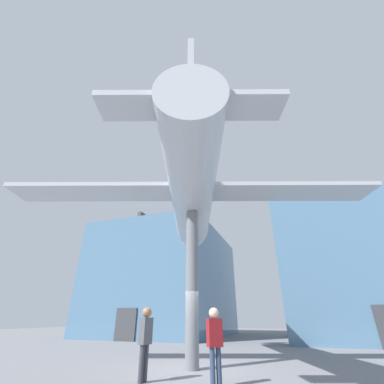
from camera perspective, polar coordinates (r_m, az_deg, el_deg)
name	(u,v)px	position (r m, az deg, el deg)	size (l,w,h in m)	color
ground_plane	(192,370)	(10.60, 0.00, -34.84)	(80.00, 80.00, 0.00)	slate
glass_pavilion_left	(169,283)	(29.88, -5.22, -19.44)	(11.71, 15.39, 10.70)	slate
glass_pavilion_right	(351,274)	(27.72, 31.81, -15.30)	(11.71, 15.39, 10.70)	slate
support_pylon_central	(192,281)	(10.56, 0.00, -19.19)	(0.49, 0.49, 5.76)	slate
suspended_airplane	(192,194)	(11.90, 0.01, -0.46)	(15.79, 13.08, 3.28)	#B2B7BC
visitor_person	(215,339)	(8.05, 5.07, -29.69)	(0.45, 0.42, 1.86)	#2D3D56
visitor_second	(145,336)	(8.71, -10.34, -29.02)	(0.28, 0.43, 1.89)	#383842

